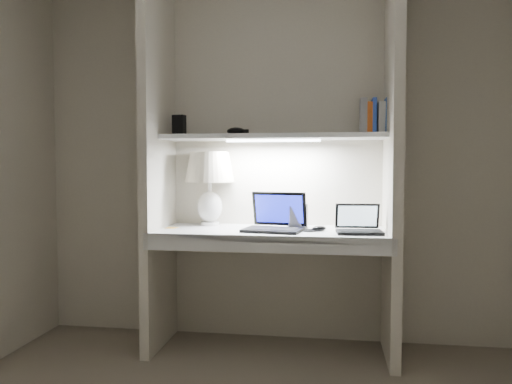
% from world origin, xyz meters
% --- Properties ---
extents(back_wall, '(3.20, 0.01, 2.50)m').
position_xyz_m(back_wall, '(0.00, 1.50, 1.25)').
color(back_wall, beige).
rests_on(back_wall, floor).
extents(alcove_panel_left, '(0.06, 0.55, 2.50)m').
position_xyz_m(alcove_panel_left, '(-0.73, 1.23, 1.25)').
color(alcove_panel_left, beige).
rests_on(alcove_panel_left, floor).
extents(alcove_panel_right, '(0.06, 0.55, 2.50)m').
position_xyz_m(alcove_panel_right, '(0.73, 1.23, 1.25)').
color(alcove_panel_right, beige).
rests_on(alcove_panel_right, floor).
extents(desk, '(1.40, 0.55, 0.04)m').
position_xyz_m(desk, '(0.00, 1.23, 0.75)').
color(desk, white).
rests_on(desk, alcove_panel_left).
extents(desk_apron, '(1.46, 0.03, 0.10)m').
position_xyz_m(desk_apron, '(0.00, 0.96, 0.72)').
color(desk_apron, silver).
rests_on(desk_apron, desk).
extents(shelf, '(1.40, 0.36, 0.03)m').
position_xyz_m(shelf, '(0.00, 1.32, 1.35)').
color(shelf, silver).
rests_on(shelf, back_wall).
extents(strip_light, '(0.60, 0.04, 0.02)m').
position_xyz_m(strip_light, '(0.00, 1.32, 1.33)').
color(strip_light, white).
rests_on(strip_light, shelf).
extents(table_lamp, '(0.33, 0.33, 0.49)m').
position_xyz_m(table_lamp, '(-0.44, 1.40, 1.10)').
color(table_lamp, white).
rests_on(table_lamp, desk).
extents(laptop_main, '(0.39, 0.35, 0.23)m').
position_xyz_m(laptop_main, '(0.03, 1.19, 0.82)').
color(laptop_main, black).
rests_on(laptop_main, desk).
extents(laptop_netbook, '(0.28, 0.25, 0.17)m').
position_xyz_m(laptop_netbook, '(0.53, 1.16, 0.81)').
color(laptop_netbook, black).
rests_on(laptop_netbook, desk).
extents(speaker, '(0.13, 0.12, 0.16)m').
position_xyz_m(speaker, '(0.16, 1.32, 0.85)').
color(speaker, silver).
rests_on(speaker, desk).
extents(mouse, '(0.10, 0.09, 0.03)m').
position_xyz_m(mouse, '(0.30, 1.20, 0.79)').
color(mouse, black).
rests_on(mouse, desk).
extents(cable_coil, '(0.11, 0.11, 0.01)m').
position_xyz_m(cable_coil, '(0.26, 1.19, 0.78)').
color(cable_coil, black).
rests_on(cable_coil, desk).
extents(sticky_note, '(0.08, 0.08, 0.00)m').
position_xyz_m(sticky_note, '(-0.64, 1.21, 0.77)').
color(sticky_note, gold).
rests_on(sticky_note, desk).
extents(book_row, '(0.21, 0.15, 0.22)m').
position_xyz_m(book_row, '(0.65, 1.38, 1.47)').
color(book_row, silver).
rests_on(book_row, shelf).
extents(shelf_box, '(0.09, 0.07, 0.13)m').
position_xyz_m(shelf_box, '(-0.62, 1.33, 1.43)').
color(shelf_box, black).
rests_on(shelf_box, shelf).
extents(shelf_gadget, '(0.14, 0.12, 0.05)m').
position_xyz_m(shelf_gadget, '(-0.25, 1.37, 1.39)').
color(shelf_gadget, black).
rests_on(shelf_gadget, shelf).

